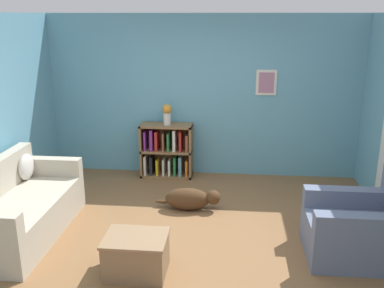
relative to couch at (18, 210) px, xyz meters
name	(u,v)px	position (x,y,z in m)	size (l,w,h in m)	color
ground_plane	(189,237)	(2.04, 0.15, -0.33)	(14.00, 14.00, 0.00)	brown
wall_back	(203,96)	(2.05, 2.40, 0.97)	(5.60, 0.13, 2.60)	#609EB7
couch	(18,210)	(0.00, 0.00, 0.00)	(0.87, 1.86, 0.89)	#B7AD99
bookshelf	(167,151)	(1.47, 2.17, 0.09)	(0.84, 0.34, 0.88)	olive
recliner_chair	(362,228)	(3.98, -0.09, 0.01)	(1.06, 0.86, 0.95)	slate
coffee_table	(136,253)	(1.58, -0.64, -0.11)	(0.64, 0.51, 0.41)	#846647
dog	(190,199)	(1.99, 0.90, -0.17)	(0.91, 0.28, 0.31)	#472D19
vase	(167,113)	(1.49, 2.16, 0.74)	(0.15, 0.15, 0.33)	silver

